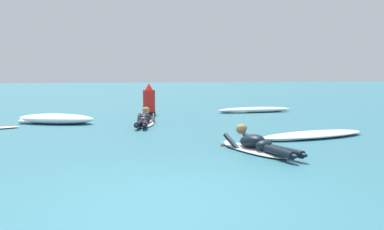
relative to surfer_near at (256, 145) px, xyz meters
name	(u,v)px	position (x,y,z in m)	size (l,w,h in m)	color
ground_plane	(120,118)	(-2.04, 7.22, -0.14)	(120.00, 120.00, 0.00)	#2D6B7A
surfer_near	(256,145)	(0.00, 0.00, 0.00)	(1.00, 2.48, 0.54)	silver
surfer_far	(144,120)	(-1.51, 4.97, 0.00)	(0.95, 2.52, 0.54)	white
whitewater_front	(255,110)	(3.20, 8.16, -0.04)	(3.06, 0.85, 0.21)	white
whitewater_mid_right	(314,135)	(2.05, 1.52, -0.07)	(3.00, 1.47, 0.14)	white
whitewater_far_band	(56,119)	(-4.05, 5.94, 0.00)	(2.55, 1.83, 0.30)	white
channel_marker_buoy	(149,102)	(-0.93, 8.11, 0.33)	(0.47, 0.47, 1.15)	red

